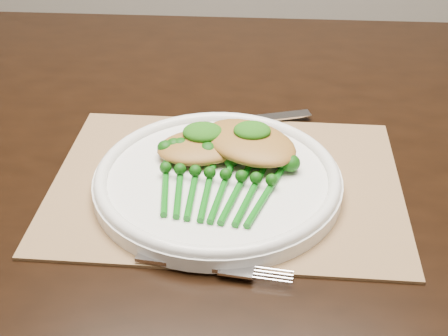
# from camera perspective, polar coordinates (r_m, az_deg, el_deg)

# --- Properties ---
(dining_table) EXTENTS (1.60, 0.90, 0.75)m
(dining_table) POSITION_cam_1_polar(r_m,az_deg,el_deg) (1.12, -0.22, -13.25)
(dining_table) COLOR black
(dining_table) RESTS_ON ground
(placemat) EXTENTS (0.44, 0.32, 0.00)m
(placemat) POSITION_cam_1_polar(r_m,az_deg,el_deg) (0.77, 0.22, -1.39)
(placemat) COLOR #906E49
(placemat) RESTS_ON dining_table
(dinner_plate) EXTENTS (0.30, 0.30, 0.03)m
(dinner_plate) POSITION_cam_1_polar(r_m,az_deg,el_deg) (0.75, -0.58, -0.99)
(dinner_plate) COLOR white
(dinner_plate) RESTS_ON placemat
(knife) EXTENTS (0.21, 0.08, 0.01)m
(knife) POSITION_cam_1_polar(r_m,az_deg,el_deg) (0.89, 0.14, 4.17)
(knife) COLOR silver
(knife) RESTS_ON placemat
(fork) EXTENTS (0.17, 0.04, 0.01)m
(fork) POSITION_cam_1_polar(r_m,az_deg,el_deg) (0.65, -0.04, -9.16)
(fork) COLOR silver
(fork) RESTS_ON placemat
(chicken_fillet_left) EXTENTS (0.14, 0.11, 0.02)m
(chicken_fillet_left) POSITION_cam_1_polar(r_m,az_deg,el_deg) (0.79, -1.96, 1.98)
(chicken_fillet_left) COLOR #A67330
(chicken_fillet_left) RESTS_ON dinner_plate
(chicken_fillet_right) EXTENTS (0.16, 0.15, 0.03)m
(chicken_fillet_right) POSITION_cam_1_polar(r_m,az_deg,el_deg) (0.78, 2.31, 2.37)
(chicken_fillet_right) COLOR #A67330
(chicken_fillet_right) RESTS_ON dinner_plate
(pesto_dollop_left) EXTENTS (0.05, 0.04, 0.02)m
(pesto_dollop_left) POSITION_cam_1_polar(r_m,az_deg,el_deg) (0.79, -1.95, 3.28)
(pesto_dollop_left) COLOR #124A0A
(pesto_dollop_left) RESTS_ON chicken_fillet_left
(pesto_dollop_right) EXTENTS (0.05, 0.04, 0.02)m
(pesto_dollop_right) POSITION_cam_1_polar(r_m,az_deg,el_deg) (0.78, 2.59, 3.45)
(pesto_dollop_right) COLOR #124A0A
(pesto_dollop_right) RESTS_ON chicken_fillet_right
(broccolini_bundle) EXTENTS (0.16, 0.18, 0.04)m
(broccolini_bundle) POSITION_cam_1_polar(r_m,az_deg,el_deg) (0.72, -0.83, -1.86)
(broccolini_bundle) COLOR #0D6311
(broccolini_bundle) RESTS_ON dinner_plate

